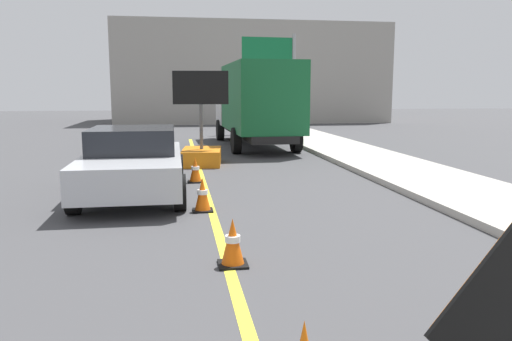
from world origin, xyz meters
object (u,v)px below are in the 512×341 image
box_truck (255,102)px  pickup_car (133,162)px  arrow_board_trailer (202,148)px  traffic_cone_curbside (195,170)px  traffic_cone_far_lane (203,195)px  traffic_cone_mid_lane (233,243)px  highway_guide_sign (279,65)px

box_truck → pickup_car: (-3.90, -8.85, -1.02)m
arrow_board_trailer → traffic_cone_curbside: arrow_board_trailer is taller
pickup_car → traffic_cone_far_lane: pickup_car is taller
box_truck → traffic_cone_mid_lane: size_ratio=13.10×
pickup_car → traffic_cone_curbside: 1.90m
box_truck → highway_guide_sign: size_ratio=1.55×
traffic_cone_mid_lane → traffic_cone_far_lane: 2.94m
arrow_board_trailer → traffic_cone_far_lane: size_ratio=4.43×
box_truck → traffic_cone_mid_lane: bearing=-100.0°
pickup_car → highway_guide_sign: 16.61m
traffic_cone_curbside → pickup_car: bearing=-134.5°
box_truck → pickup_car: box_truck is taller
arrow_board_trailer → traffic_cone_far_lane: arrow_board_trailer is taller
traffic_cone_curbside → traffic_cone_mid_lane: bearing=-87.7°
arrow_board_trailer → box_truck: (2.30, 4.54, 1.24)m
pickup_car → traffic_cone_curbside: size_ratio=7.52×
box_truck → arrow_board_trailer: bearing=-116.9°
box_truck → traffic_cone_mid_lane: box_truck is taller
arrow_board_trailer → traffic_cone_mid_lane: size_ratio=4.55×
arrow_board_trailer → traffic_cone_mid_lane: arrow_board_trailer is taller
highway_guide_sign → traffic_cone_far_lane: (-4.77, -16.84, -3.12)m
arrow_board_trailer → traffic_cone_curbside: (-0.29, -2.98, -0.19)m
traffic_cone_far_lane → traffic_cone_curbside: size_ratio=1.03×
highway_guide_sign → box_truck: bearing=-109.0°
pickup_car → highway_guide_sign: (6.09, 15.21, 2.73)m
box_truck → pickup_car: size_ratio=1.75×
box_truck → traffic_cone_far_lane: bearing=-103.8°
arrow_board_trailer → box_truck: box_truck is taller
highway_guide_sign → traffic_cone_curbside: bearing=-109.0°
traffic_cone_mid_lane → box_truck: bearing=80.0°
pickup_car → traffic_cone_curbside: (1.30, 1.33, -0.41)m
highway_guide_sign → traffic_cone_curbside: highway_guide_sign is taller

